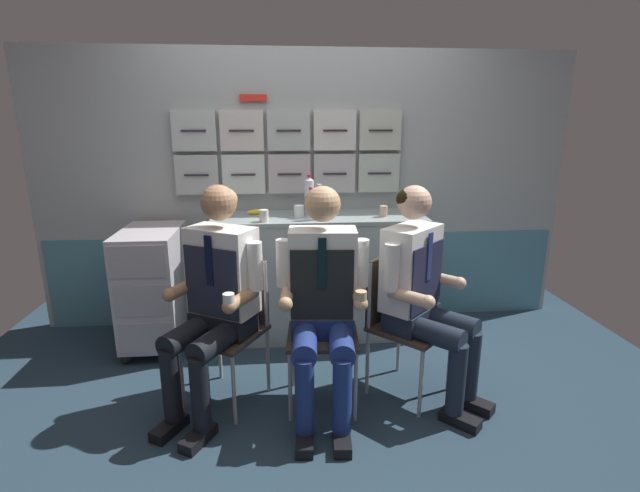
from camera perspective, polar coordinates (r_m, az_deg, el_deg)
The scene contains 17 objects.
ground at distance 2.84m, azimuth 0.30°, elevation -20.23°, with size 4.80×4.80×0.04m, color #243848.
galley_bulkhead at distance 3.72m, azimuth -1.88°, elevation 6.51°, with size 4.20×0.14×2.15m.
galley_counter at distance 3.60m, azimuth -0.18°, elevation -3.56°, with size 1.58×0.53×0.94m.
service_trolley at distance 3.58m, azimuth -19.75°, elevation -4.51°, with size 0.40×0.65×0.88m.
folding_chair_left at distance 2.83m, azimuth -10.64°, elevation -8.15°, with size 0.55×0.55×0.84m.
crew_member_left at distance 2.64m, azimuth -12.81°, elevation -5.38°, with size 0.61×0.71×1.29m.
folding_chair_right at distance 2.76m, azimuth 0.28°, elevation -8.45°, with size 0.43×0.43×0.84m.
crew_member_right at distance 2.54m, azimuth 0.35°, elevation -5.83°, with size 0.51×0.65×1.29m.
folding_chair_by_counter at distance 2.86m, azimuth 9.47°, elevation -7.77°, with size 0.57×0.57×0.84m.
crew_member_by_counter at distance 2.73m, azimuth 12.50°, elevation -4.88°, with size 0.66×0.67×1.28m.
water_bottle_short at distance 3.46m, azimuth -1.34°, elevation 6.15°, with size 0.07×0.07×0.30m.
water_bottle_clear at distance 3.39m, azimuth -1.16°, elevation 5.26°, with size 0.06×0.06×0.22m.
water_bottle_blue_cap at distance 3.32m, azimuth -0.10°, elevation 5.32°, with size 0.08×0.08×0.25m.
paper_cup_tan at distance 3.27m, azimuth -6.90°, elevation 3.75°, with size 0.06×0.06×0.09m.
coffee_cup_white at distance 3.45m, azimuth 7.81°, elevation 4.28°, with size 0.06×0.06×0.08m.
espresso_cup_small at distance 3.42m, azimuth -2.63°, elevation 4.35°, with size 0.07×0.07×0.09m.
snack_banana at distance 3.55m, azimuth -7.67°, elevation 4.20°, with size 0.17×0.10×0.04m.
Camera 1 is at (-0.22, -2.30, 1.62)m, focal length 26.04 mm.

